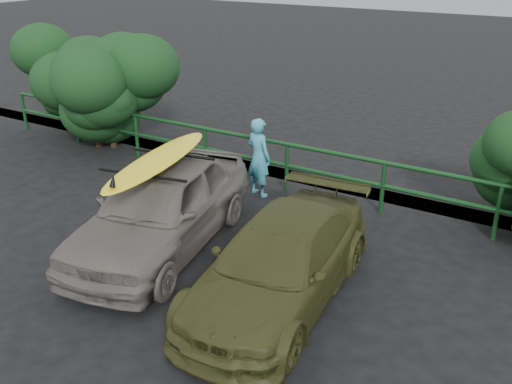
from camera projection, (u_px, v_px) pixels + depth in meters
ground at (58, 294)px, 8.18m from camera, size 80.00×80.00×0.00m
guardrail at (245, 158)px, 11.88m from camera, size 14.00×0.08×1.04m
shrub_left at (91, 90)px, 14.19m from camera, size 3.20×2.40×2.57m
shrub_right at (508, 174)px, 9.68m from camera, size 3.20×2.40×2.07m
sedan at (161, 207)px, 9.19m from camera, size 2.49×4.48×1.44m
olive_vehicle at (279, 263)px, 7.85m from camera, size 1.99×4.16×1.17m
man at (259, 157)px, 11.14m from camera, size 0.66×0.53×1.58m
roof_rack at (158, 164)px, 8.89m from camera, size 1.65×1.30×0.05m
surfboard at (158, 160)px, 8.86m from camera, size 1.19×3.04×0.09m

